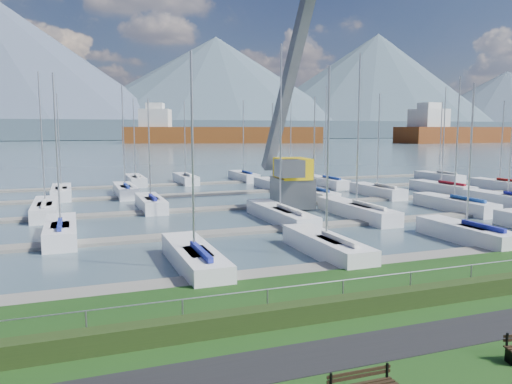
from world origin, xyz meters
name	(u,v)px	position (x,y,z in m)	size (l,w,h in m)	color
path	(417,339)	(0.00, -3.00, 0.01)	(160.00, 2.00, 0.04)	black
water	(92,142)	(0.00, 260.00, -0.40)	(800.00, 540.00, 0.20)	#475C68
hedge	(372,303)	(0.00, -0.40, 0.35)	(80.00, 0.70, 0.70)	#213212
fence	(366,277)	(0.00, 0.00, 1.20)	(0.04, 0.04, 80.00)	gray
foothill	(88,130)	(0.00, 330.00, 6.00)	(900.00, 80.00, 12.00)	#445664
mountains	(92,77)	(7.35, 404.62, 46.68)	(1190.00, 360.00, 115.00)	#3F4C5D
docks	(200,210)	(0.00, 26.00, -0.22)	(90.00, 41.60, 0.25)	slate
crane	(292,145)	(8.24, 25.10, 5.33)	(5.01, 13.33, 22.35)	#54575B
cargo_ship_mid	(215,135)	(56.00, 221.86, 3.58)	(95.82, 46.58, 21.50)	brown
cargo_ship_east	(470,135)	(179.15, 184.63, 3.62)	(92.72, 24.13, 21.50)	brown
sailboat_fleet	(189,144)	(-0.14, 29.26, 5.36)	(75.01, 49.70, 13.41)	navy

